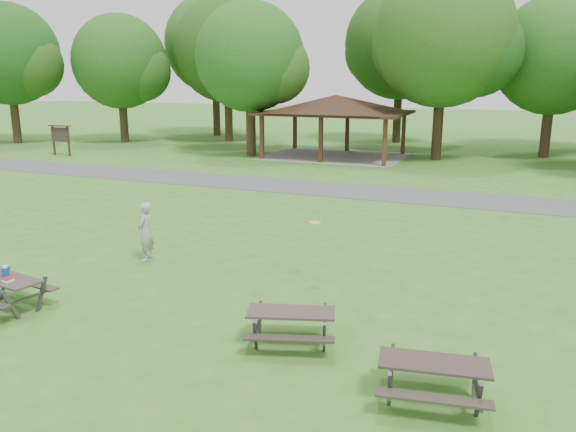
# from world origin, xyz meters

# --- Properties ---
(ground) EXTENTS (160.00, 160.00, 0.00)m
(ground) POSITION_xyz_m (0.00, 0.00, 0.00)
(ground) COLOR #356E1F
(ground) RESTS_ON ground
(asphalt_path) EXTENTS (120.00, 3.20, 0.02)m
(asphalt_path) POSITION_xyz_m (0.00, 14.00, 0.01)
(asphalt_path) COLOR #48494B
(asphalt_path) RESTS_ON ground
(pavilion) EXTENTS (8.60, 7.01, 3.76)m
(pavilion) POSITION_xyz_m (-4.00, 24.00, 3.06)
(pavilion) COLOR #3C2115
(pavilion) RESTS_ON ground
(notice_board) EXTENTS (1.60, 0.30, 1.88)m
(notice_board) POSITION_xyz_m (-20.00, 18.00, 1.31)
(notice_board) COLOR #321E12
(notice_board) RESTS_ON ground
(tree_row_a) EXTENTS (7.56, 7.20, 9.97)m
(tree_row_a) POSITION_xyz_m (-27.91, 22.03, 6.15)
(tree_row_a) COLOR #322116
(tree_row_a) RESTS_ON ground
(tree_row_b) EXTENTS (7.14, 6.80, 9.28)m
(tree_row_b) POSITION_xyz_m (-20.92, 25.53, 5.67)
(tree_row_b) COLOR #2F2015
(tree_row_b) RESTS_ON ground
(tree_row_c) EXTENTS (8.19, 7.80, 10.67)m
(tree_row_c) POSITION_xyz_m (-13.90, 29.03, 6.54)
(tree_row_c) COLOR #332316
(tree_row_c) RESTS_ON ground
(tree_row_d) EXTENTS (6.93, 6.60, 9.27)m
(tree_row_d) POSITION_xyz_m (-8.92, 22.53, 5.77)
(tree_row_d) COLOR #322216
(tree_row_d) RESTS_ON ground
(tree_row_e) EXTENTS (8.40, 8.00, 11.02)m
(tree_row_e) POSITION_xyz_m (2.10, 25.03, 6.78)
(tree_row_e) COLOR black
(tree_row_e) RESTS_ON ground
(tree_row_f) EXTENTS (7.35, 7.00, 9.55)m
(tree_row_f) POSITION_xyz_m (8.09, 28.53, 5.84)
(tree_row_f) COLOR #332016
(tree_row_f) RESTS_ON ground
(tree_deep_a) EXTENTS (8.40, 8.00, 11.38)m
(tree_deep_a) POSITION_xyz_m (-16.90, 32.53, 7.13)
(tree_deep_a) COLOR #332316
(tree_deep_a) RESTS_ON ground
(tree_deep_b) EXTENTS (8.40, 8.00, 11.13)m
(tree_deep_b) POSITION_xyz_m (-1.90, 33.03, 6.89)
(tree_deep_b) COLOR black
(tree_deep_b) RESTS_ON ground
(picnic_table_near) EXTENTS (1.87, 1.59, 1.17)m
(picnic_table_near) POSITION_xyz_m (-3.59, -1.06, 0.67)
(picnic_table_near) COLOR #332C25
(picnic_table_near) RESTS_ON ground
(picnic_table_middle) EXTENTS (1.93, 1.72, 0.70)m
(picnic_table_middle) POSITION_xyz_m (2.81, -0.32, 0.51)
(picnic_table_middle) COLOR #332B24
(picnic_table_middle) RESTS_ON ground
(picnic_table_far) EXTENTS (1.83, 1.56, 0.71)m
(picnic_table_far) POSITION_xyz_m (5.52, -1.28, 0.53)
(picnic_table_far) COLOR #2E2521
(picnic_table_far) RESTS_ON ground
(frisbee_in_flight) EXTENTS (0.34, 0.34, 0.02)m
(frisbee_in_flight) POSITION_xyz_m (2.12, 2.95, 1.48)
(frisbee_in_flight) COLOR yellow
(frisbee_in_flight) RESTS_ON ground
(frisbee_thrower) EXTENTS (0.48, 0.64, 1.60)m
(frisbee_thrower) POSITION_xyz_m (-2.66, 2.82, 0.80)
(frisbee_thrower) COLOR #9E9EA1
(frisbee_thrower) RESTS_ON ground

